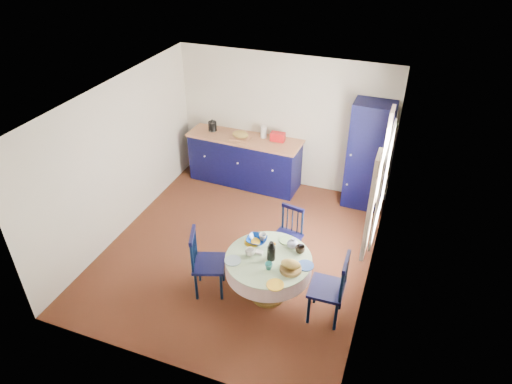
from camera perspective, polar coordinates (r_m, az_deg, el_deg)
floor at (r=7.29m, az=-2.15°, el=-7.21°), size 4.50×4.50×0.00m
ceiling at (r=6.00m, az=-2.65°, el=11.38°), size 4.50×4.50×0.00m
wall_back at (r=8.44m, az=3.52°, el=8.73°), size 4.00×0.02×2.50m
wall_left at (r=7.47m, az=-16.74°, el=3.93°), size 0.02×4.50×2.50m
wall_right at (r=6.18m, az=15.03°, el=-2.27°), size 0.02×4.50×2.50m
window at (r=6.29m, az=15.33°, el=1.34°), size 0.10×1.74×1.45m
kitchen_counter at (r=8.73m, az=-1.41°, el=4.10°), size 2.18×0.77×1.20m
pantry_cabinet at (r=8.07m, az=13.82°, el=4.38°), size 0.69×0.51×1.94m
dining_table at (r=6.16m, az=1.68°, el=-9.08°), size 1.18×1.15×0.98m
chair_left at (r=6.34m, az=-6.31°, el=-8.71°), size 0.56×0.57×1.01m
chair_far at (r=6.87m, az=3.99°, el=-5.36°), size 0.46×0.45×0.89m
chair_right at (r=6.00m, az=9.28°, el=-11.72°), size 0.45×0.47×1.03m
mug_a at (r=6.09m, az=-0.74°, el=-7.54°), size 0.13×0.13×0.10m
mug_b at (r=5.89m, az=1.59°, el=-9.26°), size 0.10×0.10×0.09m
mug_c at (r=6.16m, az=5.55°, el=-7.15°), size 0.13×0.13×0.10m
mug_d at (r=6.34m, az=0.85°, el=-5.65°), size 0.11×0.11×0.10m
cobalt_bowl at (r=6.31m, az=0.11°, el=-6.02°), size 0.28×0.28×0.07m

